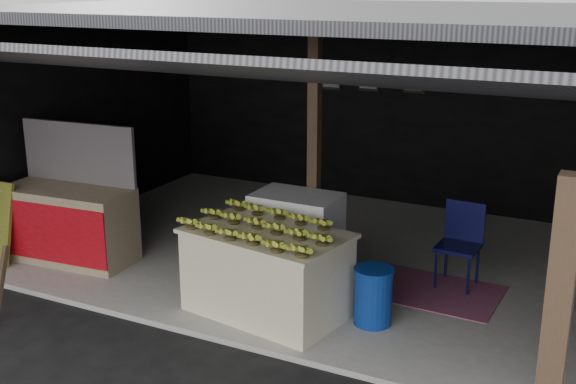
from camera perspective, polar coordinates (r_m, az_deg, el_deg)
The scene contains 11 objects.
ground at distance 7.12m, azimuth -6.86°, elevation -11.46°, with size 80.00×80.00×0.00m, color black.
concrete_slab at distance 9.09m, azimuth 1.85°, elevation -4.73°, with size 7.00×5.00×0.06m, color gray.
shophouse at distance 8.85m, azimuth 2.86°, elevation 8.54°, with size 7.40×7.29×3.02m.
banana_table at distance 7.27m, azimuth -1.68°, elevation -6.36°, with size 1.72×1.22×0.88m.
banana_pile at distance 7.08m, azimuth -1.72°, elevation -2.47°, with size 1.47×0.88×0.17m, color gold, non-canonical shape.
white_crate at distance 7.96m, azimuth 0.65°, elevation -3.72°, with size 0.92×0.64×1.02m.
neighbor_stall at distance 9.02m, azimuth -16.94°, elevation -2.15°, with size 1.62×0.83×1.62m.
water_barrel at distance 7.16m, azimuth 6.74°, elevation -8.27°, with size 0.37×0.37×0.55m, color navy.
plastic_chair at distance 8.14m, azimuth 13.53°, elevation -3.47°, with size 0.46×0.46×0.93m.
magenta_rug at distance 8.08m, azimuth 11.05°, elevation -7.61°, with size 1.50×1.00×0.01m, color maroon.
picture_frames at distance 10.84m, azimuth 6.56°, elevation 9.02°, with size 1.62×0.04×0.46m.
Camera 1 is at (3.56, -5.19, 3.32)m, focal length 45.00 mm.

